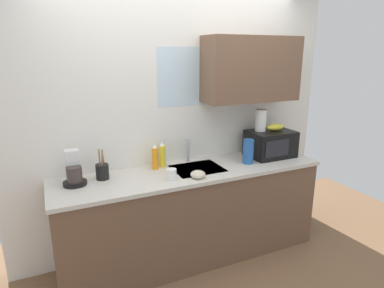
# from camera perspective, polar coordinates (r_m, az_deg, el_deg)

# --- Properties ---
(kitchen_wall_assembly) EXTENTS (3.28, 0.42, 2.50)m
(kitchen_wall_assembly) POSITION_cam_1_polar(r_m,az_deg,el_deg) (3.24, -0.13, 5.12)
(kitchen_wall_assembly) COLOR white
(kitchen_wall_assembly) RESTS_ON ground
(counter_unit) EXTENTS (2.51, 0.63, 0.90)m
(counter_unit) POSITION_cam_1_polar(r_m,az_deg,el_deg) (3.22, 0.02, -11.96)
(counter_unit) COLOR brown
(counter_unit) RESTS_ON ground
(sink_faucet) EXTENTS (0.03, 0.03, 0.23)m
(sink_faucet) POSITION_cam_1_polar(r_m,az_deg,el_deg) (3.23, -0.72, -1.11)
(sink_faucet) COLOR #B2B5BA
(sink_faucet) RESTS_ON counter_unit
(microwave) EXTENTS (0.46, 0.35, 0.27)m
(microwave) POSITION_cam_1_polar(r_m,az_deg,el_deg) (3.50, 13.48, 0.07)
(microwave) COLOR black
(microwave) RESTS_ON counter_unit
(banana_bunch) EXTENTS (0.20, 0.11, 0.07)m
(banana_bunch) POSITION_cam_1_polar(r_m,az_deg,el_deg) (3.49, 14.30, 2.86)
(banana_bunch) COLOR gold
(banana_bunch) RESTS_ON microwave
(paper_towel_roll) EXTENTS (0.11, 0.11, 0.22)m
(paper_towel_roll) POSITION_cam_1_polar(r_m,az_deg,el_deg) (3.42, 11.89, 4.05)
(paper_towel_roll) COLOR white
(paper_towel_roll) RESTS_ON microwave
(coffee_maker) EXTENTS (0.19, 0.21, 0.28)m
(coffee_maker) POSITION_cam_1_polar(r_m,az_deg,el_deg) (2.86, -19.89, -4.56)
(coffee_maker) COLOR black
(coffee_maker) RESTS_ON counter_unit
(dish_soap_bottle_yellow) EXTENTS (0.06, 0.06, 0.24)m
(dish_soap_bottle_yellow) POSITION_cam_1_polar(r_m,az_deg,el_deg) (3.11, -5.23, -1.91)
(dish_soap_bottle_yellow) COLOR yellow
(dish_soap_bottle_yellow) RESTS_ON counter_unit
(dish_soap_bottle_orange) EXTENTS (0.06, 0.06, 0.24)m
(dish_soap_bottle_orange) POSITION_cam_1_polar(r_m,az_deg,el_deg) (3.05, -6.44, -2.33)
(dish_soap_bottle_orange) COLOR orange
(dish_soap_bottle_orange) RESTS_ON counter_unit
(cereal_canister) EXTENTS (0.10, 0.10, 0.24)m
(cereal_canister) POSITION_cam_1_polar(r_m,az_deg,el_deg) (3.23, 9.76, -1.29)
(cereal_canister) COLOR #2659A5
(cereal_canister) RESTS_ON counter_unit
(mug_white) EXTENTS (0.08, 0.08, 0.09)m
(mug_white) POSITION_cam_1_polar(r_m,az_deg,el_deg) (2.81, -3.56, -5.28)
(mug_white) COLOR white
(mug_white) RESTS_ON counter_unit
(utensil_crock) EXTENTS (0.11, 0.11, 0.27)m
(utensil_crock) POSITION_cam_1_polar(r_m,az_deg,el_deg) (2.91, -15.34, -4.58)
(utensil_crock) COLOR black
(utensil_crock) RESTS_ON counter_unit
(small_bowl) EXTENTS (0.13, 0.13, 0.06)m
(small_bowl) POSITION_cam_1_polar(r_m,az_deg,el_deg) (2.84, 1.04, -5.30)
(small_bowl) COLOR beige
(small_bowl) RESTS_ON counter_unit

